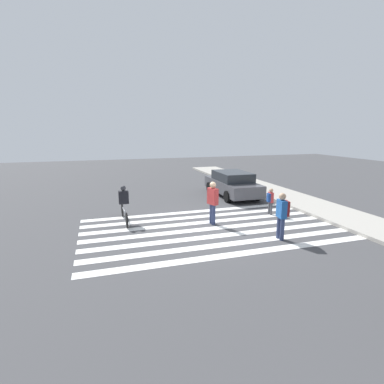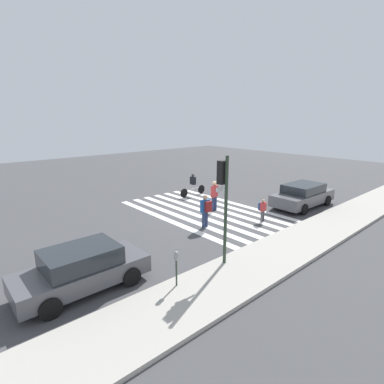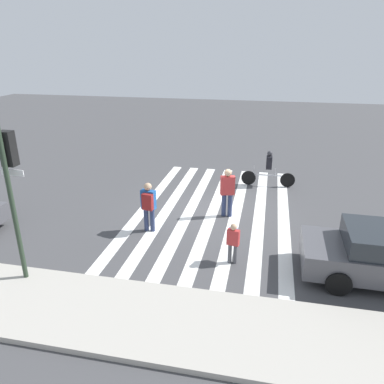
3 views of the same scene
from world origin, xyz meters
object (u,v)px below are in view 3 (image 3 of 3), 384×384
pedestrian_adult_blue_shirt (233,240)px  cyclist_near_curb (269,167)px  traffic_light (11,175)px  pedestrian_adult_yellow_jacket (148,204)px  pedestrian_child_with_backpack (227,190)px

pedestrian_adult_blue_shirt → cyclist_near_curb: bearing=-85.2°
traffic_light → pedestrian_adult_yellow_jacket: bearing=-125.3°
pedestrian_adult_yellow_jacket → traffic_light: bearing=-115.1°
traffic_light → pedestrian_child_with_backpack: traffic_light is taller
pedestrian_adult_blue_shirt → pedestrian_adult_yellow_jacket: bearing=-12.6°
pedestrian_child_with_backpack → cyclist_near_curb: size_ratio=0.77×
traffic_light → pedestrian_child_with_backpack: size_ratio=2.33×
traffic_light → cyclist_near_curb: bearing=-125.7°
pedestrian_adult_blue_shirt → pedestrian_child_with_backpack: pedestrian_child_with_backpack is taller
traffic_light → pedestrian_child_with_backpack: (-4.69, -4.99, -1.92)m
pedestrian_adult_blue_shirt → pedestrian_child_with_backpack: bearing=-67.9°
pedestrian_adult_blue_shirt → cyclist_near_curb: size_ratio=0.53×
pedestrian_child_with_backpack → cyclist_near_curb: bearing=-127.4°
pedestrian_child_with_backpack → traffic_light: bearing=31.1°
pedestrian_adult_blue_shirt → pedestrian_child_with_backpack: (0.53, -3.07, 0.29)m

